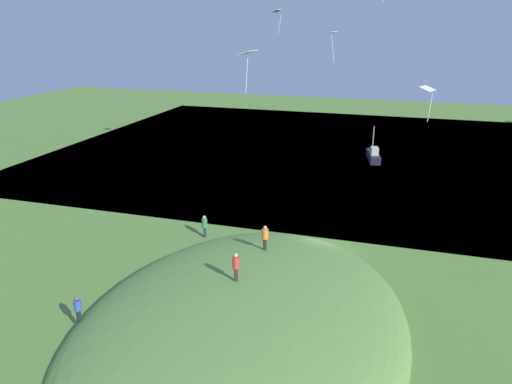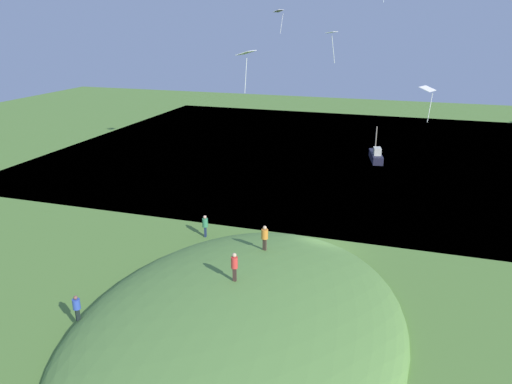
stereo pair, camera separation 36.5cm
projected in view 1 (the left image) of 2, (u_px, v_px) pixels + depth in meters
The scene contains 12 objects.
ground_plane at pixel (323, 250), 37.99m from camera, with size 160.00×160.00×0.00m, color #567F35.
lake_water at pixel (363, 154), 66.04m from camera, with size 57.65×80.00×0.40m, color #385481.
grass_hill at pixel (243, 327), 28.34m from camera, with size 25.85×18.58×4.14m, color #5C893E.
boat_on_lake at pixel (373, 155), 62.27m from camera, with size 5.16×2.21×4.04m.
person_watching_kites at pixel (236, 264), 28.90m from camera, with size 0.41×0.41×1.82m.
person_on_hilltop at pixel (265, 235), 33.52m from camera, with size 0.57×0.57×1.78m.
person_near_shore at pixel (78, 306), 27.65m from camera, with size 0.56×0.56×1.57m.
person_walking_path at pixel (204, 224), 39.85m from camera, with size 0.48×0.48×1.86m.
kite_0 at pixel (331, 35), 33.43m from camera, with size 0.94×0.76×2.09m.
kite_3 at pixel (277, 12), 45.31m from camera, with size 1.09×0.91×2.10m.
kite_6 at pixel (247, 55), 27.11m from camera, with size 1.23×0.92×2.35m.
kite_10 at pixel (428, 90), 29.05m from camera, with size 1.21×1.03×2.10m.
Camera 1 is at (34.46, 5.29, 16.54)m, focal length 34.88 mm.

